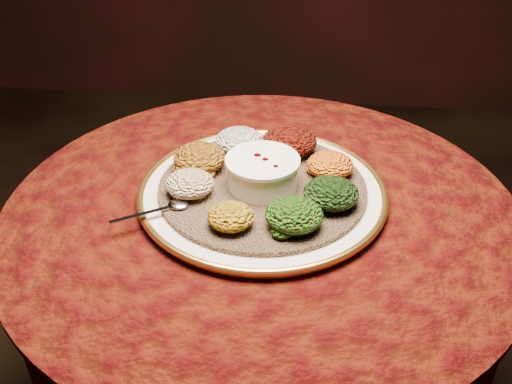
# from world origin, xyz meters

# --- Properties ---
(table) EXTENTS (0.96, 0.96, 0.73)m
(table) POSITION_xyz_m (0.00, 0.00, 0.55)
(table) COLOR black
(table) RESTS_ON ground
(platter) EXTENTS (0.47, 0.47, 0.02)m
(platter) POSITION_xyz_m (-0.00, 0.02, 0.75)
(platter) COLOR silver
(platter) RESTS_ON table
(injera) EXTENTS (0.45, 0.45, 0.01)m
(injera) POSITION_xyz_m (-0.00, 0.02, 0.76)
(injera) COLOR olive
(injera) RESTS_ON platter
(stew_bowl) EXTENTS (0.14, 0.14, 0.06)m
(stew_bowl) POSITION_xyz_m (-0.00, 0.02, 0.80)
(stew_bowl) COLOR white
(stew_bowl) RESTS_ON injera
(spoon) EXTENTS (0.13, 0.08, 0.01)m
(spoon) POSITION_xyz_m (-0.15, -0.07, 0.77)
(spoon) COLOR silver
(spoon) RESTS_ON injera
(portion_ayib) EXTENTS (0.10, 0.09, 0.05)m
(portion_ayib) POSITION_xyz_m (-0.06, 0.14, 0.79)
(portion_ayib) COLOR white
(portion_ayib) RESTS_ON injera
(portion_kitfo) EXTENTS (0.11, 0.10, 0.05)m
(portion_kitfo) POSITION_xyz_m (0.04, 0.15, 0.79)
(portion_kitfo) COLOR black
(portion_kitfo) RESTS_ON injera
(portion_tikil) EXTENTS (0.09, 0.08, 0.04)m
(portion_tikil) POSITION_xyz_m (0.12, 0.07, 0.78)
(portion_tikil) COLOR #A97E0E
(portion_tikil) RESTS_ON injera
(portion_gomen) EXTENTS (0.10, 0.09, 0.05)m
(portion_gomen) POSITION_xyz_m (0.13, -0.03, 0.79)
(portion_gomen) COLOR black
(portion_gomen) RESTS_ON injera
(portion_mixveg) EXTENTS (0.10, 0.09, 0.05)m
(portion_mixveg) POSITION_xyz_m (0.06, -0.10, 0.79)
(portion_mixveg) COLOR #A5300A
(portion_mixveg) RESTS_ON injera
(portion_kik) EXTENTS (0.08, 0.08, 0.04)m
(portion_kik) POSITION_xyz_m (-0.04, -0.11, 0.78)
(portion_kik) COLOR #C08A10
(portion_kik) RESTS_ON injera
(portion_timatim) EXTENTS (0.09, 0.08, 0.04)m
(portion_timatim) POSITION_xyz_m (-0.13, -0.02, 0.78)
(portion_timatim) COLOR maroon
(portion_timatim) RESTS_ON injera
(portion_shiro) EXTENTS (0.10, 0.10, 0.05)m
(portion_shiro) POSITION_xyz_m (-0.13, 0.07, 0.79)
(portion_shiro) COLOR #8B5A10
(portion_shiro) RESTS_ON injera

